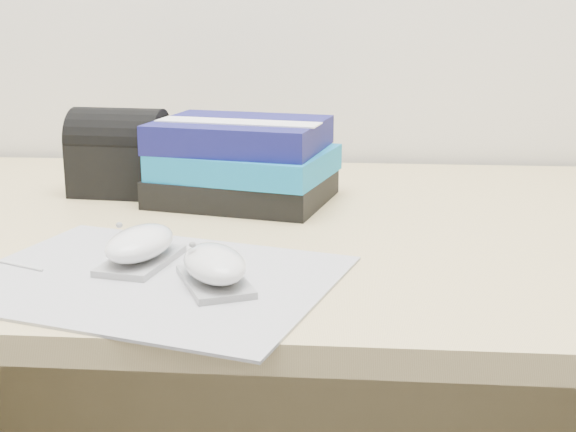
# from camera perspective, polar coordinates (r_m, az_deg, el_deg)

# --- Properties ---
(desk) EXTENTS (1.60, 0.80, 0.73)m
(desk) POSITION_cam_1_polar(r_m,az_deg,el_deg) (1.20, 5.08, -10.43)
(desk) COLOR tan
(desk) RESTS_ON ground
(mousepad) EXTENTS (0.44, 0.38, 0.00)m
(mousepad) POSITION_cam_1_polar(r_m,az_deg,el_deg) (0.85, -9.81, -4.41)
(mousepad) COLOR gray
(mousepad) RESTS_ON desk
(mouse_rear) EXTENTS (0.08, 0.12, 0.05)m
(mouse_rear) POSITION_cam_1_polar(r_m,az_deg,el_deg) (0.89, -10.47, -2.12)
(mouse_rear) COLOR #9A9A9C
(mouse_rear) RESTS_ON mousepad
(mouse_front) EXTENTS (0.10, 0.12, 0.05)m
(mouse_front) POSITION_cam_1_polar(r_m,az_deg,el_deg) (0.81, -5.24, -3.60)
(mouse_front) COLOR gray
(mouse_front) RESTS_ON mousepad
(book_stack) EXTENTS (0.28, 0.24, 0.12)m
(book_stack) POSITION_cam_1_polar(r_m,az_deg,el_deg) (1.16, -3.23, 3.88)
(book_stack) COLOR black
(book_stack) RESTS_ON desk
(pouch) EXTENTS (0.14, 0.11, 0.13)m
(pouch) POSITION_cam_1_polar(r_m,az_deg,el_deg) (1.23, -11.88, 4.45)
(pouch) COLOR black
(pouch) RESTS_ON desk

